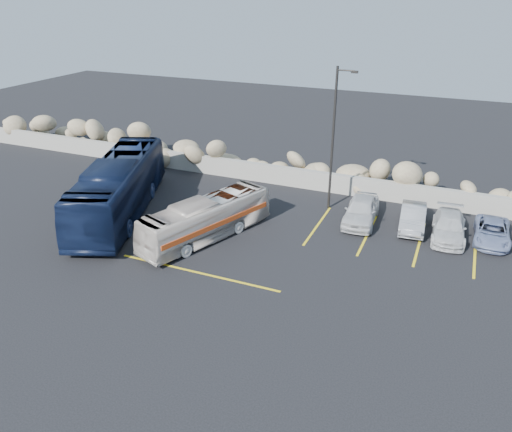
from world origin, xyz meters
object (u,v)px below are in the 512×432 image
at_px(lamppost, 334,136).
at_px(tour_coach, 119,187).
at_px(vintage_bus, 206,219).
at_px(car_d, 492,232).
at_px(car_b, 413,217).
at_px(car_a, 361,210).
at_px(car_c, 449,227).

relative_size(lamppost, tour_coach, 0.71).
relative_size(vintage_bus, tour_coach, 0.67).
bearing_deg(car_d, car_b, 179.72).
bearing_deg(vintage_bus, car_a, 56.63).
bearing_deg(car_c, car_d, 7.84).
bearing_deg(car_b, car_a, -177.44).
bearing_deg(lamppost, vintage_bus, -128.04).
xyz_separation_m(vintage_bus, car_b, (9.51, 5.30, -0.46)).
relative_size(vintage_bus, car_c, 1.92).
xyz_separation_m(lamppost, car_c, (6.58, -1.21, -3.72)).
relative_size(lamppost, car_c, 2.02).
distance_m(vintage_bus, tour_coach, 6.01).
bearing_deg(tour_coach, lamppost, 5.33).
height_order(tour_coach, car_c, tour_coach).
bearing_deg(car_d, lamppost, 174.54).
height_order(car_a, car_c, car_a).
bearing_deg(car_b, car_c, -17.21).
height_order(tour_coach, car_b, tour_coach).
distance_m(lamppost, car_c, 7.65).
relative_size(tour_coach, car_c, 2.85).
xyz_separation_m(lamppost, tour_coach, (-10.69, -5.24, -2.72)).
bearing_deg(tour_coach, car_c, -7.64).
bearing_deg(car_b, vintage_bus, -155.58).
bearing_deg(tour_coach, car_b, -4.73).
xyz_separation_m(vintage_bus, car_a, (6.83, 4.96, -0.37)).
xyz_separation_m(lamppost, car_a, (2.06, -1.14, -3.60)).
bearing_deg(vintage_bus, car_d, 42.18).
distance_m(car_a, car_d, 6.58).
relative_size(tour_coach, car_b, 3.11).
xyz_separation_m(car_a, car_d, (6.57, 0.33, -0.19)).
xyz_separation_m(tour_coach, car_a, (12.75, 4.10, -0.88)).
distance_m(vintage_bus, car_a, 8.45).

